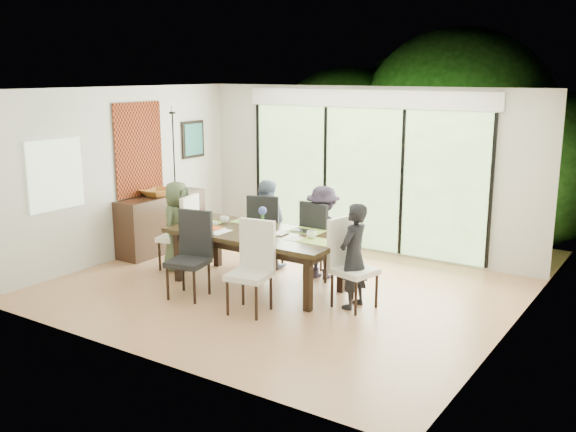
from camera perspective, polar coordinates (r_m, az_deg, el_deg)
The scene contains 62 objects.
floor at distance 8.81m, azimuth -0.90°, elevation -6.69°, with size 6.00×5.00×0.01m, color #945D3B.
ceiling at distance 8.31m, azimuth -0.97°, elevation 11.22°, with size 6.00×5.00×0.01m, color white.
wall_back at distance 10.59m, azimuth 6.76°, elevation 4.10°, with size 6.00×0.02×2.70m, color beige.
wall_front at distance 6.58m, azimuth -13.34°, elevation -1.45°, with size 6.00×0.02×2.70m, color white.
wall_left at distance 10.43m, azimuth -14.76°, elevation 3.63°, with size 0.02×5.00×2.70m, color beige.
wall_right at distance 7.23m, azimuth 19.18°, elevation -0.55°, with size 0.02×5.00×2.70m, color white.
glass_doors at distance 10.58m, azimuth 6.64°, elevation 3.27°, with size 4.20×0.02×2.30m, color #598C3F.
blinds_header at distance 10.44m, azimuth 6.80°, elevation 10.32°, with size 4.40×0.06×0.28m, color white.
mullion_a at distance 11.65m, azimuth -2.65°, elevation 4.21°, with size 0.05×0.04×2.30m, color black.
mullion_b at distance 10.90m, azimuth 3.33°, elevation 3.61°, with size 0.05×0.04×2.30m, color black.
mullion_c at distance 10.28m, azimuth 10.10°, elevation 2.88°, with size 0.05×0.04×2.30m, color black.
mullion_d at distance 9.82m, azimuth 17.61°, elevation 2.03°, with size 0.05×0.04×2.30m, color black.
side_window at distance 9.62m, azimuth -19.95°, elevation 3.46°, with size 0.02×0.90×1.00m, color #8CAD7F.
deck at distance 11.66m, azimuth 8.55°, elevation -2.19°, with size 6.00×1.80×0.10m, color brown.
rail_top at distance 12.24m, azimuth 10.23°, elevation 1.35°, with size 6.00×0.08×0.06m, color brown.
foliage_left at distance 13.77m, azimuth 5.11°, elevation 6.50°, with size 3.20×3.20×3.20m, color #14380F.
foliage_mid at distance 13.41m, azimuth 14.76°, elevation 7.51°, with size 4.00×4.00×4.00m, color #14380F.
foliage_right at distance 12.23m, azimuth 21.39°, elevation 4.04°, with size 2.80×2.80×2.80m, color #14380F.
foliage_far at distance 14.42m, azimuth 11.84°, elevation 7.28°, with size 3.60×3.60×3.60m, color #14380F.
table_top at distance 8.79m, azimuth -2.71°, elevation -1.60°, with size 2.50×1.15×0.06m, color black.
table_apron at distance 8.81m, azimuth -2.71°, elevation -2.19°, with size 2.29×0.94×0.10m, color black.
table_leg_fl at distance 9.24m, azimuth -9.70°, elevation -3.56°, with size 0.09×0.09×0.72m, color black.
table_leg_fr at distance 7.98m, azimuth 1.80°, elevation -6.01°, with size 0.09×0.09×0.72m, color black.
table_leg_bl at distance 9.86m, azimuth -6.30°, elevation -2.42°, with size 0.09×0.09×0.72m, color black.
table_leg_br at distance 8.69m, azimuth 4.78°, elevation -4.47°, with size 0.09×0.09×0.72m, color black.
chair_left_end at distance 9.77m, azimuth -9.84°, elevation -1.38°, with size 0.48×0.48×1.15m, color silver, non-canonical shape.
chair_right_end at distance 8.08m, azimuth 5.96°, elevation -4.26°, with size 0.48×0.48×1.15m, color white, non-canonical shape.
chair_far_left at distance 9.76m, azimuth -1.90°, elevation -1.21°, with size 0.48×0.48×1.15m, color black, non-canonical shape.
chair_far_right at distance 9.23m, azimuth 3.17°, elevation -2.04°, with size 0.48×0.48×1.15m, color black, non-canonical shape.
chair_near_left at distance 8.49m, azimuth -8.90°, elevation -3.49°, with size 0.48×0.48×1.15m, color black, non-canonical shape.
chair_near_right at distance 7.88m, azimuth -3.48°, elevation -4.65°, with size 0.48×0.48×1.15m, color silver, non-canonical shape.
person_left_end at distance 9.73m, azimuth -9.78°, elevation -0.84°, with size 0.63×0.39×1.34m, color #424F35.
person_right_end at distance 8.06m, azimuth 5.85°, elevation -3.56°, with size 0.63×0.39×1.34m, color black.
person_far_left at distance 9.72m, azimuth -1.98°, elevation -0.67°, with size 0.63×0.39×1.34m, color slate.
person_far_right at distance 9.19m, azimuth 3.12°, elevation -1.47°, with size 0.63×0.39×1.34m, color #261E2E.
placemat_left at distance 9.36m, azimuth -7.43°, elevation -0.59°, with size 0.46×0.33×0.01m, color #86AB3D.
placemat_right at distance 8.28m, azimuth 2.62°, elevation -2.26°, with size 0.46×0.33×0.01m, color #8AAD3E.
placemat_far_l at distance 9.35m, azimuth -3.50°, elevation -0.51°, with size 0.46×0.33×0.01m, color #72AA3C.
placemat_far_r at distance 8.81m, azimuth 1.71°, elevation -1.33°, with size 0.46×0.33×0.01m, color #8BBB42.
placemat_paper at distance 8.88m, azimuth -6.73°, elevation -1.29°, with size 0.46×0.33×0.01m, color white.
tablet_far_l at distance 9.26m, azimuth -3.19°, elevation -0.59°, with size 0.27×0.19×0.01m, color black.
tablet_far_r at distance 8.79m, azimuth 1.27°, elevation -1.30°, with size 0.25×0.18×0.01m, color black.
papers at distance 8.36m, azimuth 0.97°, elevation -2.10°, with size 0.31×0.23×0.00m, color white.
platter_base at distance 8.88m, azimuth -6.73°, elevation -1.19°, with size 0.27×0.27×0.02m, color white.
platter_snacks at distance 8.88m, azimuth -6.73°, elevation -1.07°, with size 0.21×0.21×0.01m, color #D34E18.
vase at distance 8.78m, azimuth -2.26°, elevation -0.98°, with size 0.08×0.08×0.12m, color silver.
hyacinth_stems at distance 8.75m, azimuth -2.27°, elevation -0.19°, with size 0.04×0.04×0.17m, color #337226.
hyacinth_blooms at distance 8.73m, azimuth -2.28°, elevation 0.48°, with size 0.11×0.11×0.11m, color #4353A8.
laptop at distance 9.22m, azimuth -7.36°, elevation -0.73°, with size 0.34×0.22×0.03m, color silver.
cup_a at distance 9.30m, azimuth -5.66°, elevation -0.33°, with size 0.13×0.13×0.10m, color white.
cup_b at distance 8.61m, azimuth -2.30°, elevation -1.36°, with size 0.10×0.10×0.10m, color white.
cup_c at distance 8.42m, azimuth 2.09°, elevation -1.66°, with size 0.13×0.13×0.10m, color white.
book at distance 8.68m, azimuth -1.19°, elevation -1.49°, with size 0.17×0.23×0.02m, color white.
sideboard at distance 10.84m, azimuth -11.15°, elevation -0.60°, with size 0.47×1.67×0.94m, color black.
bowl at distance 10.66m, azimuth -11.65°, elevation 2.06°, with size 0.50×0.50×0.12m, color #935720.
candlestick_base at distance 10.99m, azimuth -9.99°, elevation 2.23°, with size 0.10×0.10×0.04m, color black.
candlestick_shaft at distance 10.89m, azimuth -10.12°, elevation 5.63°, with size 0.02×0.02×1.30m, color black.
candlestick_pan at distance 10.83m, azimuth -10.25°, elevation 9.02°, with size 0.10×0.10×0.03m, color black.
candle at distance 10.82m, azimuth -10.27°, elevation 9.35°, with size 0.04×0.04×0.10m, color silver.
tapestry at distance 10.62m, azimuth -13.12°, elevation 5.79°, with size 0.02×1.00×1.50m, color #9B3416.
art_frame at distance 11.54m, azimuth -8.44°, elevation 6.76°, with size 0.03×0.55×0.65m, color black.
art_canvas at distance 11.53m, azimuth -8.37°, elevation 6.75°, with size 0.01×0.45×0.55m, color #1C5A57.
Camera 1 is at (4.68, -6.86, 2.92)m, focal length 40.00 mm.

